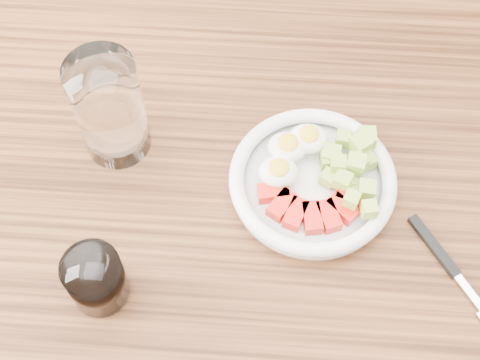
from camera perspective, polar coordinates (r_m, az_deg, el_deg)
dining_table at (r=0.86m, az=0.62°, el=-4.81°), size 1.50×0.90×0.77m
bowl at (r=0.77m, az=6.26°, el=0.14°), size 0.19×0.19×0.05m
fork at (r=0.77m, az=17.23°, el=-6.76°), size 0.10×0.15×0.01m
water_glass at (r=0.77m, az=-11.09°, el=5.99°), size 0.08×0.08×0.14m
coffee_glass at (r=0.71m, az=-12.18°, el=-8.29°), size 0.06×0.06×0.07m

